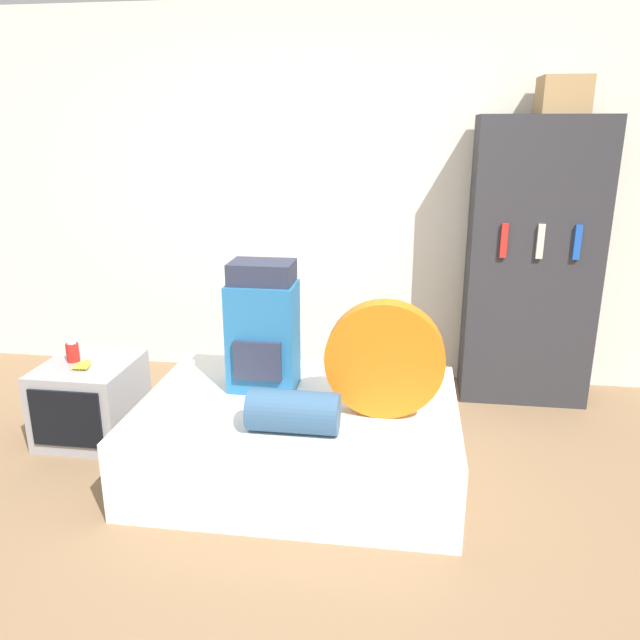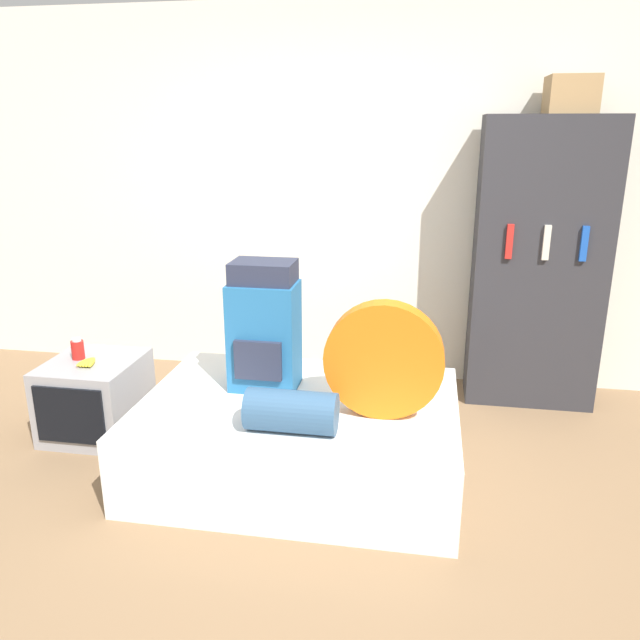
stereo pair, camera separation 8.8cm
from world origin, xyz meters
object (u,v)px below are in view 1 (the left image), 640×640
(canister, at_px, (73,352))
(cardboard_box, at_px, (563,95))
(backpack, at_px, (263,328))
(sleeping_roll, at_px, (293,412))
(television, at_px, (91,400))
(tent_bag, at_px, (385,359))
(bookshelf, at_px, (532,264))

(canister, relative_size, cardboard_box, 0.42)
(canister, distance_m, cardboard_box, 3.33)
(backpack, relative_size, canister, 5.48)
(sleeping_roll, distance_m, television, 1.48)
(backpack, distance_m, sleeping_roll, 0.60)
(tent_bag, distance_m, cardboard_box, 2.09)
(tent_bag, height_order, sleeping_roll, tent_bag)
(backpack, relative_size, cardboard_box, 2.30)
(canister, relative_size, bookshelf, 0.07)
(sleeping_roll, relative_size, cardboard_box, 1.41)
(sleeping_roll, relative_size, television, 0.75)
(backpack, bearing_deg, tent_bag, -20.29)
(sleeping_roll, bearing_deg, bookshelf, 49.87)
(backpack, distance_m, cardboard_box, 2.33)
(backpack, height_order, tent_bag, backpack)
(bookshelf, bearing_deg, cardboard_box, 21.85)
(television, distance_m, bookshelf, 2.91)
(cardboard_box, bearing_deg, bookshelf, -158.15)
(television, bearing_deg, cardboard_box, 20.39)
(sleeping_roll, relative_size, bookshelf, 0.23)
(tent_bag, bearing_deg, canister, 169.42)
(tent_bag, height_order, bookshelf, bookshelf)
(television, xyz_separation_m, canister, (-0.09, 0.02, 0.29))
(sleeping_roll, bearing_deg, tent_bag, 31.12)
(sleeping_roll, height_order, cardboard_box, cardboard_box)
(backpack, height_order, cardboard_box, cardboard_box)
(backpack, distance_m, television, 1.21)
(bookshelf, bearing_deg, tent_bag, -124.56)
(backpack, bearing_deg, sleeping_roll, -62.61)
(tent_bag, bearing_deg, bookshelf, 55.44)
(sleeping_roll, bearing_deg, canister, 157.59)
(cardboard_box, bearing_deg, sleeping_roll, -131.37)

